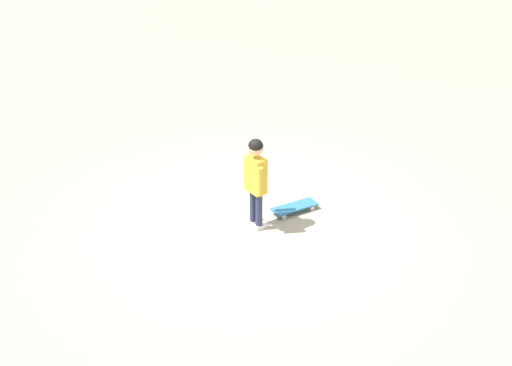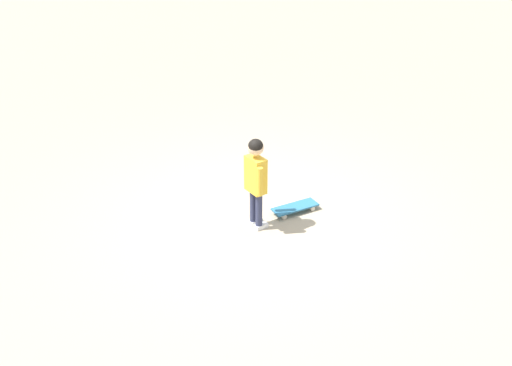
% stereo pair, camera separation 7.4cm
% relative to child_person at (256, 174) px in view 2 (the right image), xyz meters
% --- Properties ---
extents(ground_plane, '(50.00, 50.00, 0.00)m').
position_rel_child_person_xyz_m(ground_plane, '(-0.00, 0.22, -0.66)').
color(ground_plane, tan).
extents(child_person, '(0.27, 0.41, 1.06)m').
position_rel_child_person_xyz_m(child_person, '(0.00, 0.00, 0.00)').
color(child_person, '#2D3351').
rests_on(child_person, ground).
extents(skateboard, '(0.58, 0.44, 0.07)m').
position_rel_child_person_xyz_m(skateboard, '(0.45, 0.32, -0.60)').
color(skateboard, teal).
rests_on(skateboard, ground).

